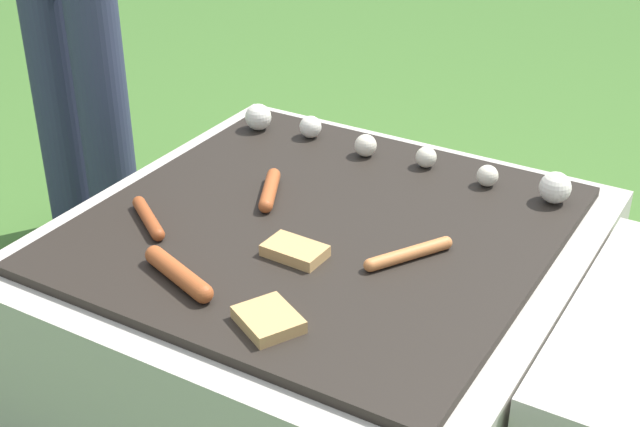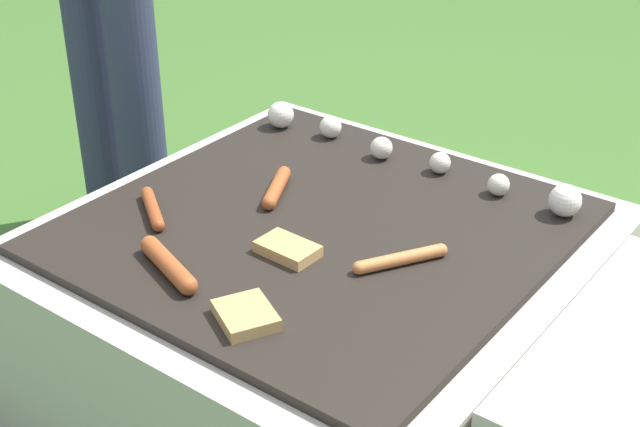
% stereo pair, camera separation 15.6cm
% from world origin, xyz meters
% --- Properties ---
extents(ground_plane, '(14.00, 14.00, 0.00)m').
position_xyz_m(ground_plane, '(0.00, 0.00, 0.00)').
color(ground_plane, '#3D6628').
extents(grill, '(0.89, 0.89, 0.39)m').
position_xyz_m(grill, '(0.00, 0.00, 0.19)').
color(grill, '#B2AA9E').
rests_on(grill, ground_plane).
extents(sausage_front_center, '(0.17, 0.08, 0.03)m').
position_xyz_m(sausage_front_center, '(-0.10, -0.28, 0.40)').
color(sausage_front_center, '#A34C23').
rests_on(sausage_front_center, grill).
extents(sausage_front_right, '(0.10, 0.15, 0.02)m').
position_xyz_m(sausage_front_right, '(0.19, -0.03, 0.40)').
color(sausage_front_right, '#C6753D').
rests_on(sausage_front_right, grill).
extents(sausage_back_right, '(0.08, 0.14, 0.03)m').
position_xyz_m(sausage_back_right, '(-0.13, 0.04, 0.40)').
color(sausage_back_right, '#A34C23').
rests_on(sausage_back_right, grill).
extents(sausage_back_left, '(0.13, 0.10, 0.02)m').
position_xyz_m(sausage_back_left, '(-0.26, -0.15, 0.40)').
color(sausage_back_left, '#93421E').
rests_on(sausage_back_left, grill).
extents(bread_slice_right, '(0.10, 0.07, 0.02)m').
position_xyz_m(bread_slice_right, '(0.02, -0.12, 0.40)').
color(bread_slice_right, tan).
rests_on(bread_slice_right, grill).
extents(bread_slice_left, '(0.12, 0.11, 0.02)m').
position_xyz_m(bread_slice_left, '(0.09, -0.30, 0.40)').
color(bread_slice_left, tan).
rests_on(bread_slice_left, grill).
extents(mushroom_row, '(0.72, 0.08, 0.06)m').
position_xyz_m(mushroom_row, '(-0.00, 0.29, 0.41)').
color(mushroom_row, silver).
rests_on(mushroom_row, grill).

